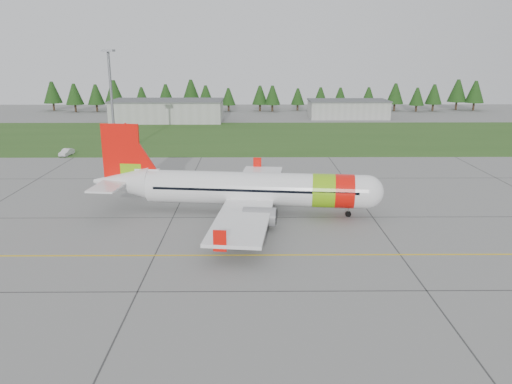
{
  "coord_description": "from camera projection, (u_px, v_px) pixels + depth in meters",
  "views": [
    {
      "loc": [
        -5.1,
        -39.05,
        19.88
      ],
      "look_at": [
        -4.62,
        18.64,
        3.69
      ],
      "focal_mm": 35.0,
      "sensor_mm": 36.0,
      "label": 1
    }
  ],
  "objects": [
    {
      "name": "hangar_west",
      "position": [
        168.0,
        111.0,
        147.86
      ],
      "size": [
        32.0,
        14.0,
        6.0
      ],
      "primitive_type": "cube",
      "color": "#A8A8A3",
      "rests_on": "ground"
    },
    {
      "name": "hangar_east",
      "position": [
        348.0,
        110.0,
        156.12
      ],
      "size": [
        24.0,
        12.0,
        5.2
      ],
      "primitive_type": "cube",
      "color": "#A8A8A3",
      "rests_on": "ground"
    },
    {
      "name": "grass_strip",
      "position": [
        273.0,
        137.0,
        121.95
      ],
      "size": [
        320.0,
        50.0,
        0.03
      ],
      "primitive_type": "cube",
      "color": "#30561E",
      "rests_on": "ground"
    },
    {
      "name": "aircraft",
      "position": [
        249.0,
        189.0,
        63.03
      ],
      "size": [
        37.08,
        34.4,
        11.25
      ],
      "rotation": [
        0.0,
        0.0,
        -0.12
      ],
      "color": "white",
      "rests_on": "ground"
    },
    {
      "name": "taxi_guideline",
      "position": [
        302.0,
        255.0,
        50.71
      ],
      "size": [
        120.0,
        0.25,
        0.02
      ],
      "primitive_type": "cube",
      "color": "gold",
      "rests_on": "ground"
    },
    {
      "name": "floodlight_mast",
      "position": [
        112.0,
        106.0,
        95.89
      ],
      "size": [
        0.5,
        0.5,
        20.0
      ],
      "primitive_type": "cylinder",
      "color": "slate",
      "rests_on": "ground"
    },
    {
      "name": "service_van",
      "position": [
        66.0,
        145.0,
        98.88
      ],
      "size": [
        1.62,
        1.55,
        4.21
      ],
      "primitive_type": "imported",
      "rotation": [
        0.0,
        0.0,
        -0.12
      ],
      "color": "silver",
      "rests_on": "ground"
    },
    {
      "name": "treeline",
      "position": [
        266.0,
        96.0,
        174.52
      ],
      "size": [
        160.0,
        8.0,
        10.0
      ],
      "primitive_type": null,
      "color": "#1C3F14",
      "rests_on": "ground"
    },
    {
      "name": "ground",
      "position": [
        311.0,
        291.0,
        43.01
      ],
      "size": [
        320.0,
        320.0,
        0.0
      ],
      "primitive_type": "plane",
      "color": "gray",
      "rests_on": "ground"
    }
  ]
}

